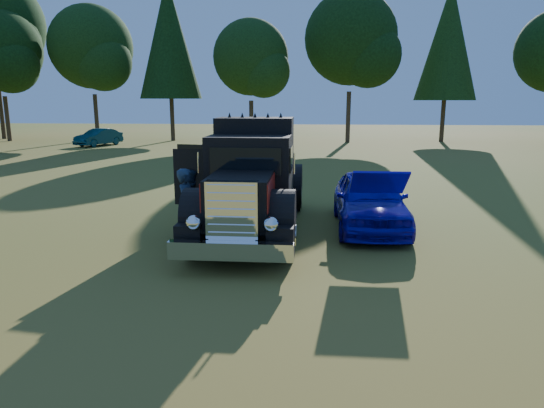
{
  "coord_description": "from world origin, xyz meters",
  "views": [
    {
      "loc": [
        1.19,
        -10.97,
        3.47
      ],
      "look_at": [
        0.24,
        0.13,
        1.07
      ],
      "focal_mm": 32.0,
      "sensor_mm": 36.0,
      "label": 1
    }
  ],
  "objects_px": {
    "diamond_t_truck": "(251,186)",
    "distant_teal_car": "(99,137)",
    "spectator_far": "(194,200)",
    "spectator_near": "(187,207)",
    "hotrod_coupe": "(370,200)"
  },
  "relations": [
    {
      "from": "diamond_t_truck",
      "to": "spectator_far",
      "type": "distance_m",
      "value": 1.66
    },
    {
      "from": "diamond_t_truck",
      "to": "spectator_near",
      "type": "relative_size",
      "value": 3.8
    },
    {
      "from": "spectator_far",
      "to": "distant_teal_car",
      "type": "height_order",
      "value": "spectator_far"
    },
    {
      "from": "spectator_near",
      "to": "spectator_far",
      "type": "height_order",
      "value": "spectator_near"
    },
    {
      "from": "hotrod_coupe",
      "to": "distant_teal_car",
      "type": "bearing_deg",
      "value": 128.05
    },
    {
      "from": "diamond_t_truck",
      "to": "spectator_far",
      "type": "xyz_separation_m",
      "value": [
        -1.59,
        0.16,
        -0.44
      ]
    },
    {
      "from": "hotrod_coupe",
      "to": "distant_teal_car",
      "type": "height_order",
      "value": "hotrod_coupe"
    },
    {
      "from": "spectator_near",
      "to": "distant_teal_car",
      "type": "bearing_deg",
      "value": 28.26
    },
    {
      "from": "distant_teal_car",
      "to": "diamond_t_truck",
      "type": "bearing_deg",
      "value": -36.37
    },
    {
      "from": "hotrod_coupe",
      "to": "spectator_near",
      "type": "bearing_deg",
      "value": -155.65
    },
    {
      "from": "diamond_t_truck",
      "to": "distant_teal_car",
      "type": "relative_size",
      "value": 1.83
    },
    {
      "from": "diamond_t_truck",
      "to": "hotrod_coupe",
      "type": "height_order",
      "value": "diamond_t_truck"
    },
    {
      "from": "diamond_t_truck",
      "to": "spectator_near",
      "type": "xyz_separation_m",
      "value": [
        -1.39,
        -1.25,
        -0.34
      ]
    },
    {
      "from": "diamond_t_truck",
      "to": "distant_teal_car",
      "type": "distance_m",
      "value": 28.31
    },
    {
      "from": "spectator_far",
      "to": "diamond_t_truck",
      "type": "bearing_deg",
      "value": -55.13
    }
  ]
}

